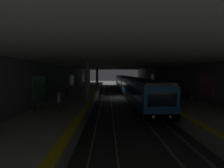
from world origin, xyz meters
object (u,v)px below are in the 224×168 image
at_px(metro_train, 128,85).
at_px(bench_right_near, 37,104).
at_px(bench_left_mid, 195,97).
at_px(bench_right_mid, 69,90).
at_px(pillar_near, 88,82).
at_px(person_boarding, 59,101).
at_px(bench_left_far, 182,93).
at_px(person_waiting_near, 67,90).
at_px(person_standing_far, 80,87).
at_px(person_walking_mid, 80,85).
at_px(pillar_far, 97,78).
at_px(trash_bin, 191,98).

relative_size(metro_train, bench_right_near, 23.70).
height_order(bench_left_mid, bench_right_mid, same).
bearing_deg(bench_left_mid, metro_train, 25.22).
bearing_deg(pillar_near, person_boarding, 159.72).
relative_size(metro_train, bench_left_far, 23.70).
bearing_deg(person_waiting_near, person_standing_far, -12.12).
xyz_separation_m(bench_right_near, person_walking_mid, (17.91, -0.72, 0.42)).
xyz_separation_m(bench_left_far, bench_right_near, (-7.25, 17.07, 0.00)).
height_order(pillar_far, trash_bin, pillar_far).
bearing_deg(person_standing_far, trash_bin, -123.75).
bearing_deg(bench_right_near, person_walking_mid, -2.29).
bearing_deg(bench_left_far, person_boarding, 119.29).
height_order(bench_right_mid, trash_bin, bench_right_mid).
bearing_deg(person_walking_mid, person_waiting_near, 179.33).
bearing_deg(metro_train, person_waiting_near, 132.40).
distance_m(metro_train, bench_right_near, 20.45).
relative_size(pillar_near, bench_left_far, 2.68).
height_order(bench_right_near, person_waiting_near, person_waiting_near).
height_order(bench_left_mid, bench_right_near, same).
bearing_deg(person_walking_mid, bench_right_near, 177.71).
bearing_deg(pillar_near, bench_right_near, 133.51).
bearing_deg(bench_right_mid, person_standing_far, -54.08).
height_order(metro_train, person_walking_mid, metro_train).
xyz_separation_m(bench_left_mid, bench_right_near, (-3.95, 17.07, 0.00)).
bearing_deg(trash_bin, bench_left_far, -10.86).
xyz_separation_m(pillar_near, metro_train, (13.42, -6.55, -1.30)).
bearing_deg(bench_right_mid, trash_bin, -117.66).
bearing_deg(bench_right_near, person_standing_far, -7.29).
bearing_deg(trash_bin, metro_train, 21.83).
height_order(bench_right_mid, person_waiting_near, person_waiting_near).
height_order(pillar_far, person_boarding, pillar_far).
bearing_deg(trash_bin, pillar_far, 35.72).
height_order(pillar_far, bench_left_far, pillar_far).
xyz_separation_m(pillar_far, bench_left_far, (-13.06, -12.88, -1.75)).
relative_size(person_waiting_near, trash_bin, 1.93).
xyz_separation_m(bench_left_mid, trash_bin, (-0.53, 0.73, -0.10)).
xyz_separation_m(metro_train, bench_left_far, (-10.15, -6.33, -0.45)).
bearing_deg(metro_train, bench_right_mid, 116.77).
bearing_deg(bench_left_mid, bench_right_near, 103.02).
relative_size(bench_left_far, person_walking_mid, 0.98).
height_order(person_walking_mid, trash_bin, person_walking_mid).
height_order(pillar_near, person_waiting_near, pillar_near).
distance_m(pillar_far, trash_bin, 20.89).
height_order(pillar_far, person_standing_far, pillar_far).
height_order(bench_right_near, trash_bin, bench_right_near).
height_order(bench_left_mid, trash_bin, bench_left_mid).
bearing_deg(person_waiting_near, pillar_near, -139.35).
bearing_deg(bench_right_mid, bench_left_far, -105.50).
xyz_separation_m(bench_right_near, trash_bin, (3.42, -16.33, -0.10)).
xyz_separation_m(person_waiting_near, trash_bin, (-4.73, -15.73, -0.46)).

